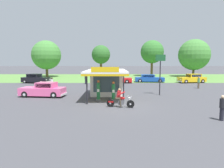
# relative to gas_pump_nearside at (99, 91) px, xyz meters

# --- Properties ---
(ground_plane) EXTENTS (300.00, 300.00, 0.00)m
(ground_plane) POSITION_rel_gas_pump_nearside_xyz_m (2.06, -2.28, -0.90)
(ground_plane) COLOR #424247
(grass_verge_strip) EXTENTS (120.00, 24.00, 0.01)m
(grass_verge_strip) POSITION_rel_gas_pump_nearside_xyz_m (2.06, 27.72, -0.90)
(grass_verge_strip) COLOR #56843D
(grass_verge_strip) RESTS_ON ground
(service_station_kiosk) EXTENTS (4.13, 7.86, 3.31)m
(service_station_kiosk) POSITION_rel_gas_pump_nearside_xyz_m (0.74, 3.03, 0.78)
(service_station_kiosk) COLOR silver
(service_station_kiosk) RESTS_ON ground
(gas_pump_nearside) EXTENTS (0.44, 0.44, 1.98)m
(gas_pump_nearside) POSITION_rel_gas_pump_nearside_xyz_m (0.00, 0.00, 0.00)
(gas_pump_nearside) COLOR slate
(gas_pump_nearside) RESTS_ON ground
(gas_pump_offside) EXTENTS (0.44, 0.44, 1.85)m
(gas_pump_offside) POSITION_rel_gas_pump_nearside_xyz_m (1.47, -0.00, -0.06)
(gas_pump_offside) COLOR slate
(gas_pump_offside) RESTS_ON ground
(motorcycle_with_rider) EXTENTS (2.30, 0.79, 1.58)m
(motorcycle_with_rider) POSITION_rel_gas_pump_nearside_xyz_m (1.99, -3.05, -0.25)
(motorcycle_with_rider) COLOR black
(motorcycle_with_rider) RESTS_ON ground
(featured_classic_sedan) EXTENTS (5.04, 2.34, 1.55)m
(featured_classic_sedan) POSITION_rel_gas_pump_nearside_xyz_m (-6.09, 2.03, -0.20)
(featured_classic_sedan) COLOR #E55993
(featured_classic_sedan) RESTS_ON ground
(parked_car_back_row_centre_right) EXTENTS (5.53, 2.15, 1.40)m
(parked_car_back_row_centre_right) POSITION_rel_gas_pump_nearside_xyz_m (8.16, 17.14, -0.25)
(parked_car_back_row_centre_right) COLOR #19479E
(parked_car_back_row_centre_right) RESTS_ON ground
(parked_car_back_row_left) EXTENTS (5.11, 2.75, 1.62)m
(parked_car_back_row_left) POSITION_rel_gas_pump_nearside_xyz_m (-12.16, 15.60, -0.16)
(parked_car_back_row_left) COLOR black
(parked_car_back_row_left) RESTS_ON ground
(parked_car_back_row_far_right) EXTENTS (5.25, 2.79, 1.57)m
(parked_car_back_row_far_right) POSITION_rel_gas_pump_nearside_xyz_m (15.70, 16.25, -0.18)
(parked_car_back_row_far_right) COLOR gold
(parked_car_back_row_far_right) RESTS_ON ground
(parked_car_back_row_centre_left) EXTENTS (5.62, 2.21, 1.48)m
(parked_car_back_row_centre_left) POSITION_rel_gas_pump_nearside_xyz_m (2.18, 15.92, -0.24)
(parked_car_back_row_centre_left) COLOR red
(parked_car_back_row_centre_left) RESTS_ON ground
(bystander_strolling_foreground) EXTENTS (0.34, 0.34, 1.67)m
(bystander_strolling_foreground) POSITION_rel_gas_pump_nearside_xyz_m (-3.10, 13.98, -0.03)
(bystander_strolling_foreground) COLOR black
(bystander_strolling_foreground) RESTS_ON ground
(bystander_leaning_by_kiosk) EXTENTS (0.34, 0.34, 1.65)m
(bystander_leaning_by_kiosk) POSITION_rel_gas_pump_nearside_xyz_m (8.38, -6.76, -0.03)
(bystander_leaning_by_kiosk) COLOR black
(bystander_leaning_by_kiosk) RESTS_ON ground
(bystander_standing_back_lot) EXTENTS (0.34, 0.34, 1.69)m
(bystander_standing_back_lot) POSITION_rel_gas_pump_nearside_xyz_m (13.53, 8.51, -0.01)
(bystander_standing_back_lot) COLOR brown
(bystander_standing_back_lot) RESTS_ON ground
(bystander_chatting_near_pumps) EXTENTS (0.37, 0.37, 1.71)m
(bystander_chatting_near_pumps) POSITION_rel_gas_pump_nearside_xyz_m (-6.53, 6.56, 0.02)
(bystander_chatting_near_pumps) COLOR #2D3351
(bystander_chatting_near_pumps) RESTS_ON ground
(bystander_admiring_sedan) EXTENTS (0.35, 0.35, 1.61)m
(bystander_admiring_sedan) POSITION_rel_gas_pump_nearside_xyz_m (1.94, 9.69, -0.04)
(bystander_admiring_sedan) COLOR brown
(bystander_admiring_sedan) RESTS_ON ground
(tree_oak_left) EXTENTS (4.68, 4.68, 7.88)m
(tree_oak_left) POSITION_rel_gas_pump_nearside_xyz_m (-1.46, 31.29, 4.59)
(tree_oak_left) COLOR brown
(tree_oak_left) RESTS_ON ground
(tree_oak_far_left) EXTENTS (5.92, 5.92, 9.21)m
(tree_oak_far_left) POSITION_rel_gas_pump_nearside_xyz_m (11.65, 32.31, 5.32)
(tree_oak_far_left) COLOR brown
(tree_oak_far_left) RESTS_ON ground
(tree_oak_far_right) EXTENTS (7.53, 7.53, 9.18)m
(tree_oak_far_right) POSITION_rel_gas_pump_nearside_xyz_m (21.41, 29.69, 4.50)
(tree_oak_far_right) COLOR brown
(tree_oak_far_right) RESTS_ON ground
(tree_oak_centre) EXTENTS (7.02, 7.02, 8.85)m
(tree_oak_centre) POSITION_rel_gas_pump_nearside_xyz_m (-14.69, 29.26, 4.27)
(tree_oak_centre) COLOR brown
(tree_oak_centre) RESTS_ON ground
(roadside_pole_sign) EXTENTS (1.10, 0.12, 4.54)m
(roadside_pole_sign) POSITION_rel_gas_pump_nearside_xyz_m (6.72, 2.98, 2.21)
(roadside_pole_sign) COLOR black
(roadside_pole_sign) RESTS_ON ground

